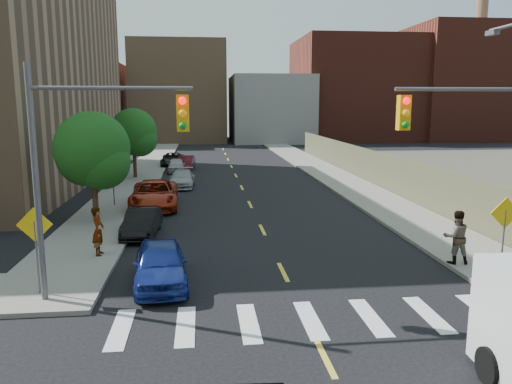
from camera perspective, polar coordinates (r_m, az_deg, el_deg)
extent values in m
cube|color=gray|center=(50.72, -11.85, 3.32)|extent=(3.50, 73.00, 0.15)
cube|color=gray|center=(51.56, 5.58, 3.60)|extent=(3.50, 73.00, 0.15)
cube|color=#5F6043|center=(38.95, 12.35, 3.05)|extent=(0.12, 44.00, 2.50)
cube|color=#592319|center=(80.95, -20.28, 9.58)|extent=(14.00, 18.00, 12.00)
cube|color=#8C6B4C|center=(80.72, -8.71, 11.15)|extent=(14.00, 16.00, 15.00)
cube|color=gray|center=(79.38, 1.57, 9.47)|extent=(12.00, 16.00, 10.00)
cube|color=#592319|center=(84.39, 11.04, 11.37)|extent=(18.00, 18.00, 16.00)
cube|color=#592319|center=(88.64, 21.59, 11.43)|extent=(14.00, 16.00, 18.00)
cylinder|color=#8C6B4C|center=(90.86, 24.10, 14.38)|extent=(1.80, 1.80, 28.00)
cylinder|color=#59595E|center=(15.56, -23.80, 0.44)|extent=(0.18, 0.18, 7.00)
cylinder|color=#59595E|center=(14.85, -16.12, 11.34)|extent=(4.50, 0.12, 0.12)
cube|color=#E5A50C|center=(14.65, -8.36, 8.90)|extent=(0.35, 0.30, 1.05)
cylinder|color=#59595E|center=(16.71, 22.93, 10.76)|extent=(4.50, 0.12, 0.12)
cube|color=#E5A50C|center=(15.86, 16.52, 8.68)|extent=(0.35, 0.30, 1.05)
cube|color=#59595E|center=(21.62, 25.41, 16.12)|extent=(0.25, 0.60, 0.18)
cylinder|color=#59595E|center=(16.62, -23.71, -7.13)|extent=(0.06, 0.06, 2.40)
cube|color=yellow|center=(16.34, -23.99, -3.44)|extent=(1.06, 0.04, 1.06)
cylinder|color=#59595E|center=(18.73, 26.36, -5.44)|extent=(0.06, 0.06, 2.40)
cube|color=yellow|center=(18.49, 26.62, -2.15)|extent=(1.06, 0.04, 1.06)
cylinder|color=#59595E|center=(29.45, -15.98, 0.57)|extent=(0.06, 0.06, 2.40)
cube|color=yellow|center=(29.29, -16.08, 2.69)|extent=(1.06, 0.04, 1.06)
cylinder|color=#332114|center=(25.59, -17.90, -0.65)|extent=(0.28, 0.28, 2.64)
sphere|color=#154914|center=(25.28, -18.20, 4.70)|extent=(3.60, 3.60, 3.60)
sphere|color=#154914|center=(24.94, -17.14, 3.30)|extent=(2.64, 2.64, 2.64)
sphere|color=#154914|center=(25.79, -18.84, 3.82)|extent=(2.88, 2.88, 2.88)
cylinder|color=#332114|center=(40.24, -13.68, 3.31)|extent=(0.28, 0.28, 2.64)
sphere|color=#154914|center=(40.04, -13.83, 6.73)|extent=(3.60, 3.60, 3.60)
sphere|color=#154914|center=(39.72, -13.13, 5.86)|extent=(2.64, 2.64, 2.64)
sphere|color=#154914|center=(40.51, -14.29, 6.15)|extent=(2.88, 2.88, 2.88)
imported|color=navy|center=(16.79, -10.88, -8.02)|extent=(2.05, 4.30, 1.42)
imported|color=black|center=(22.97, -12.89, -3.38)|extent=(1.56, 3.86, 1.25)
imported|color=#9D260F|center=(28.84, -11.55, -0.29)|extent=(2.80, 5.69, 1.55)
imported|color=#93969A|center=(35.82, -8.47, 1.54)|extent=(1.85, 4.27, 1.22)
imported|color=#B4B4B4|center=(43.48, -9.09, 3.03)|extent=(1.56, 3.68, 1.24)
imported|color=#430D16|center=(45.03, -8.03, 3.31)|extent=(1.68, 3.91, 1.25)
imported|color=black|center=(47.81, -9.49, 3.67)|extent=(2.12, 4.57, 1.27)
cylinder|color=black|center=(12.25, 25.27, -17.60)|extent=(0.35, 0.85, 0.83)
imported|color=gray|center=(19.96, -17.59, -4.28)|extent=(0.45, 0.68, 1.87)
imported|color=gray|center=(19.45, 21.90, -4.79)|extent=(1.02, 0.83, 1.95)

